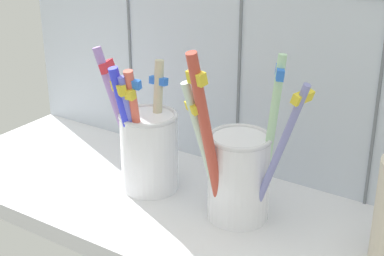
{
  "coord_description": "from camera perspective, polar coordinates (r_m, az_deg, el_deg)",
  "views": [
    {
      "loc": [
        30.99,
        -45.93,
        34.45
      ],
      "look_at": [
        0.0,
        1.09,
        10.68
      ],
      "focal_mm": 55.06,
      "sensor_mm": 36.0,
      "label": 1
    }
  ],
  "objects": [
    {
      "name": "counter_slab",
      "position": [
        0.65,
        -0.53,
        -8.23
      ],
      "size": [
        64.0,
        22.0,
        2.0
      ],
      "primitive_type": "cube",
      "color": "silver",
      "rests_on": "ground"
    },
    {
      "name": "toothbrush_cup_left",
      "position": [
        0.65,
        -4.39,
        -1.71
      ],
      "size": [
        9.17,
        7.75,
        16.22
      ],
      "color": "white",
      "rests_on": "counter_slab"
    },
    {
      "name": "toothbrush_cup_right",
      "position": [
        0.6,
        4.5,
        -4.18
      ],
      "size": [
        11.3,
        9.83,
        18.84
      ],
      "color": "white",
      "rests_on": "counter_slab"
    }
  ]
}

